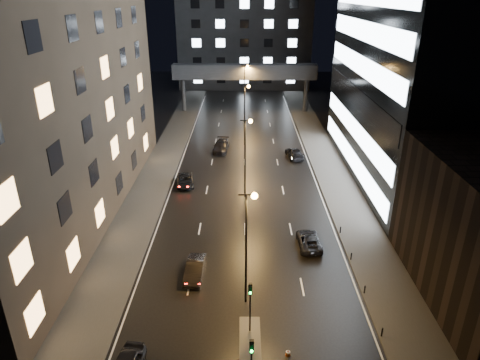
{
  "coord_description": "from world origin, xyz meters",
  "views": [
    {
      "loc": [
        -0.26,
        -20.7,
        23.92
      ],
      "look_at": [
        -0.6,
        24.23,
        4.0
      ],
      "focal_mm": 32.0,
      "sensor_mm": 36.0,
      "label": 1
    }
  ],
  "objects": [
    {
      "name": "bollard_row",
      "position": [
        10.2,
        6.5,
        0.45
      ],
      "size": [
        0.12,
        25.12,
        0.9
      ],
      "color": "black",
      "rests_on": "ground"
    },
    {
      "name": "car_away_b",
      "position": [
        -4.61,
        11.49,
        0.74
      ],
      "size": [
        1.76,
        4.55,
        1.48
      ],
      "primitive_type": "imported",
      "rotation": [
        0.0,
        0.0,
        -0.05
      ],
      "color": "black",
      "rests_on": "ground"
    },
    {
      "name": "car_toward_b",
      "position": [
        7.75,
        41.91,
        0.75
      ],
      "size": [
        2.8,
        5.42,
        1.5
      ],
      "primitive_type": "imported",
      "rotation": [
        0.0,
        0.0,
        3.28
      ],
      "color": "black",
      "rests_on": "ground"
    },
    {
      "name": "car_away_d",
      "position": [
        -3.82,
        45.02,
        0.81
      ],
      "size": [
        2.7,
        5.76,
        1.62
      ],
      "primitive_type": "imported",
      "rotation": [
        0.0,
        0.0,
        -0.08
      ],
      "color": "black",
      "rests_on": "ground"
    },
    {
      "name": "streetlight_mid_b",
      "position": [
        0.16,
        48.0,
        6.5
      ],
      "size": [
        1.45,
        0.5,
        10.15
      ],
      "color": "black",
      "rests_on": "ground"
    },
    {
      "name": "streetlight_far",
      "position": [
        0.16,
        68.0,
        6.5
      ],
      "size": [
        1.45,
        0.5,
        10.15
      ],
      "color": "black",
      "rests_on": "ground"
    },
    {
      "name": "building_left",
      "position": [
        -22.5,
        24.0,
        20.0
      ],
      "size": [
        15.0,
        48.0,
        40.0
      ],
      "primitive_type": "cube",
      "color": "#2D2319",
      "rests_on": "ground"
    },
    {
      "name": "streetlight_near",
      "position": [
        0.16,
        8.0,
        6.5
      ],
      "size": [
        1.45,
        0.5,
        10.15
      ],
      "color": "black",
      "rests_on": "ground"
    },
    {
      "name": "ground",
      "position": [
        0.0,
        40.0,
        0.0
      ],
      "size": [
        160.0,
        160.0,
        0.0
      ],
      "primitive_type": "plane",
      "color": "black",
      "rests_on": "ground"
    },
    {
      "name": "skybridge",
      "position": [
        0.0,
        70.0,
        8.34
      ],
      "size": [
        30.0,
        3.0,
        10.0
      ],
      "color": "#333335",
      "rests_on": "ground"
    },
    {
      "name": "traffic_signal_far",
      "position": [
        0.3,
        -1.01,
        3.09
      ],
      "size": [
        0.28,
        0.34,
        4.4
      ],
      "color": "black",
      "rests_on": "median_island"
    },
    {
      "name": "traffic_signal_near",
      "position": [
        0.3,
        4.49,
        3.09
      ],
      "size": [
        0.28,
        0.34,
        4.4
      ],
      "color": "black",
      "rests_on": "median_island"
    },
    {
      "name": "streetlight_mid_a",
      "position": [
        0.16,
        28.0,
        6.5
      ],
      "size": [
        1.45,
        0.5,
        10.15
      ],
      "color": "black",
      "rests_on": "ground"
    },
    {
      "name": "car_toward_a",
      "position": [
        6.49,
        16.63,
        0.66
      ],
      "size": [
        2.33,
        4.79,
        1.31
      ],
      "primitive_type": "imported",
      "rotation": [
        0.0,
        0.0,
        3.17
      ],
      "color": "black",
      "rests_on": "ground"
    },
    {
      "name": "building_right_glass",
      "position": [
        25.0,
        36.0,
        22.5
      ],
      "size": [
        20.0,
        36.0,
        45.0
      ],
      "primitive_type": "cube",
      "color": "black",
      "rests_on": "ground"
    },
    {
      "name": "cone_a",
      "position": [
        3.0,
        2.24,
        0.24
      ],
      "size": [
        0.51,
        0.51,
        0.48
      ],
      "primitive_type": "cone",
      "rotation": [
        0.0,
        0.0,
        0.42
      ],
      "color": "#DE520B",
      "rests_on": "ground"
    },
    {
      "name": "sidewalk_right",
      "position": [
        12.5,
        35.0,
        0.07
      ],
      "size": [
        5.0,
        110.0,
        0.15
      ],
      "primitive_type": "cube",
      "color": "#383533",
      "rests_on": "ground"
    },
    {
      "name": "sidewalk_left",
      "position": [
        -12.5,
        35.0,
        0.07
      ],
      "size": [
        5.0,
        110.0,
        0.15
      ],
      "primitive_type": "cube",
      "color": "#383533",
      "rests_on": "ground"
    },
    {
      "name": "median_island",
      "position": [
        0.3,
        2.0,
        0.07
      ],
      "size": [
        1.6,
        8.0,
        0.15
      ],
      "primitive_type": "cube",
      "color": "#383533",
      "rests_on": "ground"
    },
    {
      "name": "car_away_c",
      "position": [
        -7.98,
        31.54,
        0.66
      ],
      "size": [
        2.83,
        5.03,
        1.33
      ],
      "primitive_type": "imported",
      "rotation": [
        0.0,
        0.0,
        0.14
      ],
      "color": "black",
      "rests_on": "ground"
    },
    {
      "name": "building_far",
      "position": [
        0.0,
        98.0,
        12.5
      ],
      "size": [
        34.0,
        14.0,
        25.0
      ],
      "primitive_type": "cube",
      "color": "#333335",
      "rests_on": "ground"
    }
  ]
}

